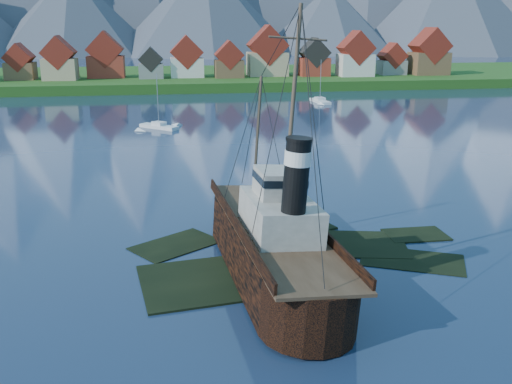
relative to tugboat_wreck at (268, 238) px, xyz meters
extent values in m
plane|color=#172741|center=(1.23, 0.83, -2.91)|extent=(1400.00, 1400.00, 0.00)
cube|color=black|center=(-1.77, -1.17, -3.23)|extent=(19.08, 11.42, 1.00)
cube|color=black|center=(7.23, 4.83, -3.29)|extent=(15.15, 9.76, 1.00)
cube|color=black|center=(3.23, 9.83, -3.19)|extent=(11.45, 9.06, 1.00)
cube|color=black|center=(13.23, -0.17, -3.33)|extent=(10.27, 8.34, 1.00)
cube|color=black|center=(-7.77, 6.83, -3.31)|extent=(9.42, 8.68, 1.00)
cube|color=black|center=(16.23, 5.83, -3.26)|extent=(6.00, 4.00, 1.00)
cube|color=#1E3F12|center=(1.23, 170.83, -2.91)|extent=(600.00, 80.00, 3.20)
cube|color=#3F3D38|center=(1.23, 132.83, -2.91)|extent=(600.00, 2.50, 2.00)
cube|color=brown|center=(-54.77, 153.83, 2.84)|extent=(9.00, 8.00, 5.50)
cube|color=maroon|center=(-54.77, 153.83, 7.21)|extent=(9.16, 8.16, 9.16)
cube|color=tan|center=(-41.77, 150.83, 3.49)|extent=(10.50, 9.00, 6.80)
cube|color=maroon|center=(-41.77, 150.83, 8.78)|extent=(10.69, 9.18, 10.69)
cube|color=maroon|center=(-27.77, 156.83, 3.69)|extent=(12.00, 8.50, 7.20)
cube|color=maroon|center=(-27.77, 156.83, 9.45)|extent=(12.22, 8.67, 12.22)
cube|color=slate|center=(-12.77, 151.83, 2.49)|extent=(8.00, 7.00, 4.80)
cube|color=black|center=(-12.77, 151.83, 6.33)|extent=(8.15, 7.14, 8.15)
cube|color=beige|center=(-0.77, 154.83, 3.29)|extent=(11.00, 9.50, 6.40)
cube|color=maroon|center=(-0.77, 154.83, 8.47)|extent=(11.20, 9.69, 11.20)
cube|color=brown|center=(13.23, 150.83, 2.99)|extent=(9.50, 8.00, 5.80)
cube|color=maroon|center=(13.23, 150.83, 7.60)|extent=(9.67, 8.16, 9.67)
cube|color=tan|center=(27.23, 155.83, 4.09)|extent=(13.50, 10.00, 8.00)
cube|color=maroon|center=(27.23, 155.83, 10.52)|extent=(13.75, 10.20, 13.75)
cube|color=maroon|center=(43.23, 152.83, 3.19)|extent=(10.00, 8.50, 6.20)
cube|color=black|center=(43.23, 152.83, 8.09)|extent=(10.18, 8.67, 10.18)
cube|color=beige|center=(57.23, 149.83, 3.84)|extent=(11.50, 9.00, 7.50)
cube|color=maroon|center=(57.23, 149.83, 9.66)|extent=(11.71, 9.18, 11.71)
cube|color=slate|center=(72.23, 153.83, 2.59)|extent=(9.00, 7.50, 5.00)
cube|color=maroon|center=(72.23, 153.83, 6.71)|extent=(9.16, 7.65, 9.16)
cube|color=brown|center=(85.23, 151.83, 3.99)|extent=(12.50, 10.00, 7.80)
cube|color=maroon|center=(85.23, 151.83, 10.14)|extent=(12.73, 10.20, 12.73)
cone|color=#2D333D|center=(-68.77, 374.83, 24.09)|extent=(120.00, 120.00, 58.00)
cone|color=#2D333D|center=(21.23, 369.83, 28.09)|extent=(136.00, 136.00, 66.00)
cone|color=#2D333D|center=(111.23, 373.83, 20.09)|extent=(110.00, 110.00, 50.00)
cone|color=#2D333D|center=(201.23, 370.83, 32.59)|extent=(150.00, 150.00, 75.00)
cube|color=black|center=(0.00, -1.45, -0.73)|extent=(6.78, 19.51, 4.07)
cone|color=black|center=(0.00, 11.21, -0.73)|extent=(6.78, 6.78, 6.78)
cylinder|color=black|center=(0.00, -11.21, -0.73)|extent=(6.78, 6.78, 4.07)
cube|color=#4C3826|center=(0.00, -1.45, 1.40)|extent=(6.64, 25.75, 0.24)
cube|color=black|center=(-3.25, -1.45, 1.84)|extent=(0.19, 24.93, 0.87)
cube|color=black|center=(3.25, -1.45, 1.84)|extent=(0.19, 24.93, 0.87)
cube|color=#ADA89E|center=(0.00, -2.91, 2.85)|extent=(5.03, 8.23, 2.90)
cube|color=#ADA89E|center=(0.00, -1.94, 5.37)|extent=(3.48, 3.87, 2.13)
cylinder|color=black|center=(0.00, -6.10, 7.01)|extent=(1.84, 1.84, 5.42)
cylinder|color=silver|center=(0.00, -6.10, 8.37)|extent=(1.94, 1.94, 1.06)
cylinder|color=#473828|center=(0.00, 6.29, 7.31)|extent=(0.27, 0.27, 11.62)
cylinder|color=#473828|center=(0.00, -3.87, 12.73)|extent=(0.31, 0.31, 12.58)
cube|color=silver|center=(-9.85, 71.87, -2.81)|extent=(8.11, 7.66, 1.19)
cube|color=silver|center=(-9.85, 71.87, -1.87)|extent=(3.17, 3.14, 0.69)
cylinder|color=gray|center=(-9.85, 71.87, 2.94)|extent=(0.14, 0.14, 10.32)
cube|color=silver|center=(32.97, 105.57, -2.81)|extent=(3.60, 10.49, 1.23)
cube|color=silver|center=(32.97, 105.57, -1.83)|extent=(2.54, 3.09, 0.72)
cylinder|color=gray|center=(32.97, 105.57, 3.16)|extent=(0.14, 0.14, 10.69)
camera|label=1|loc=(-8.01, -44.91, 17.56)|focal=40.00mm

